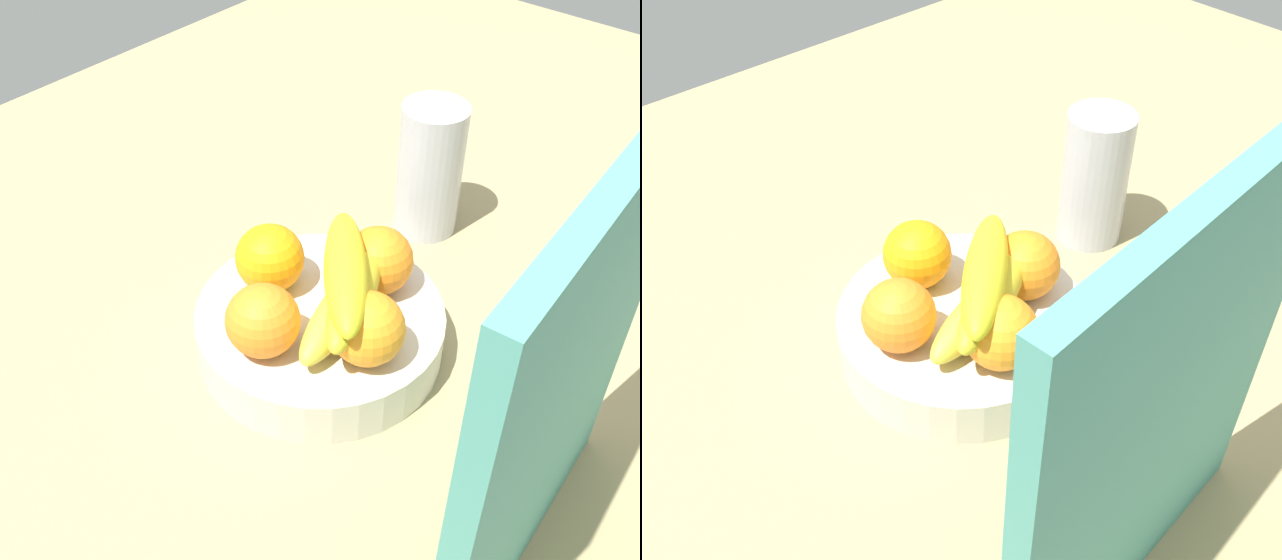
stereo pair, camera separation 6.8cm
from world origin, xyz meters
TOP-DOWN VIEW (x-y plane):
  - ground_plane at (0.00, 0.00)cm, footprint 180.00×140.00cm
  - fruit_bowl at (3.89, -0.72)cm, footprint 24.55×24.55cm
  - orange_front_left at (4.11, -7.01)cm, footprint 6.91×6.91cm
  - orange_front_right at (10.98, -1.49)cm, footprint 6.91×6.91cm
  - orange_center at (5.72, 6.35)cm, footprint 6.91×6.91cm
  - orange_back_left at (-2.51, 1.41)cm, footprint 6.91×6.91cm
  - banana_bunch at (3.24, 2.18)cm, footprint 17.80×14.05cm
  - cutting_board at (11.32, 25.49)cm, footprint 28.06×3.69cm
  - thermos_tumbler at (-19.89, -4.25)cm, footprint 7.59×7.59cm

SIDE VIEW (x-z plane):
  - ground_plane at x=0.00cm, z-range -3.00..0.00cm
  - fruit_bowl at x=3.89cm, z-range 0.00..5.01cm
  - thermos_tumbler at x=-19.89cm, z-range 0.00..15.98cm
  - orange_front_left at x=4.11cm, z-range 5.01..11.92cm
  - orange_front_right at x=10.98cm, z-range 5.01..11.92cm
  - orange_center at x=5.72cm, z-range 5.01..11.92cm
  - orange_back_left at x=-2.51cm, z-range 5.01..11.92cm
  - banana_bunch at x=3.24cm, z-range 5.01..13.41cm
  - cutting_board at x=11.32cm, z-range 0.00..36.00cm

